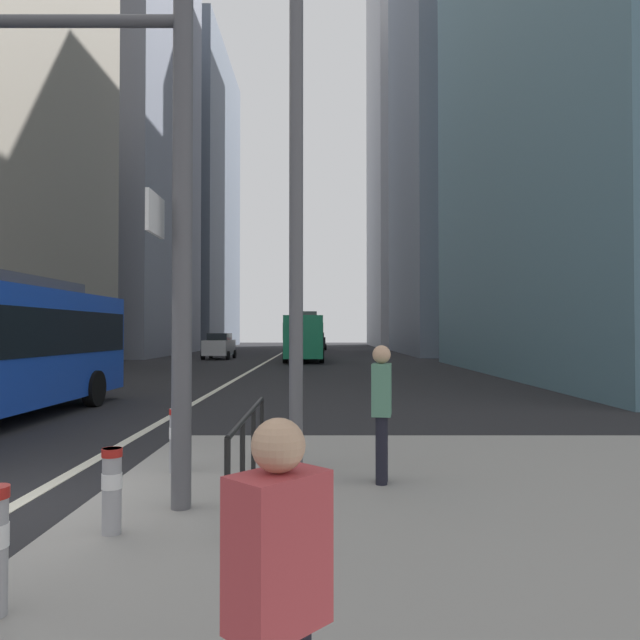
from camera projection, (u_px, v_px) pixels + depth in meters
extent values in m
plane|color=black|center=(243.00, 376.00, 26.82)|extent=(160.00, 160.00, 0.00)
cube|color=gray|center=(507.00, 533.00, 5.81)|extent=(9.00, 10.00, 0.15)
cube|color=beige|center=(265.00, 364.00, 36.82)|extent=(0.20, 80.00, 0.01)
cube|color=slate|center=(106.00, 130.00, 52.65)|extent=(13.70, 19.94, 40.73)
cube|color=slate|center=(179.00, 200.00, 79.71)|extent=(13.91, 25.14, 40.22)
cube|color=slate|center=(603.00, 45.00, 27.57)|extent=(10.41, 24.72, 31.40)
cube|color=slate|center=(463.00, 146.00, 55.08)|extent=(11.28, 20.16, 39.41)
cube|color=#9E9EA3|center=(418.00, 146.00, 81.25)|extent=(11.95, 21.42, 55.90)
cube|color=#4C4C51|center=(16.00, 284.00, 14.23)|extent=(1.85, 4.28, 0.30)
cylinder|color=black|center=(97.00, 388.00, 16.14)|extent=(0.32, 1.01, 1.00)
cylinder|color=black|center=(12.00, 388.00, 16.21)|extent=(0.32, 1.01, 1.00)
cube|color=#198456|center=(307.00, 336.00, 41.58)|extent=(2.65, 10.78, 2.75)
cube|color=black|center=(307.00, 332.00, 41.59)|extent=(2.68, 10.57, 1.10)
cube|color=#4C4C51|center=(306.00, 314.00, 40.00)|extent=(1.80, 3.89, 0.30)
cylinder|color=black|center=(292.00, 352.00, 44.99)|extent=(0.31, 1.00, 1.00)
cylinder|color=black|center=(323.00, 352.00, 45.01)|extent=(0.31, 1.00, 1.00)
cylinder|color=black|center=(288.00, 355.00, 38.11)|extent=(0.31, 1.00, 1.00)
cylinder|color=black|center=(324.00, 355.00, 38.13)|extent=(0.31, 1.00, 1.00)
cube|color=silver|center=(222.00, 347.00, 43.77)|extent=(1.88, 4.17, 1.10)
cube|color=black|center=(222.00, 337.00, 43.94)|extent=(1.55, 2.26, 0.52)
cylinder|color=black|center=(230.00, 355.00, 42.33)|extent=(0.24, 0.65, 0.64)
cylinder|color=black|center=(205.00, 355.00, 42.39)|extent=(0.24, 0.65, 0.64)
cylinder|color=black|center=(237.00, 354.00, 45.14)|extent=(0.24, 0.65, 0.64)
cylinder|color=black|center=(214.00, 354.00, 45.19)|extent=(0.24, 0.65, 0.64)
cube|color=maroon|center=(309.00, 342.00, 64.31)|extent=(1.94, 4.14, 1.10)
cube|color=black|center=(309.00, 335.00, 64.17)|extent=(1.58, 2.26, 0.52)
cylinder|color=black|center=(301.00, 347.00, 65.65)|extent=(0.24, 0.65, 0.64)
cylinder|color=black|center=(317.00, 347.00, 65.71)|extent=(0.24, 0.65, 0.64)
cylinder|color=black|center=(301.00, 348.00, 62.88)|extent=(0.24, 0.65, 0.64)
cylinder|color=black|center=(318.00, 348.00, 62.94)|extent=(0.24, 0.65, 0.64)
cube|color=black|center=(320.00, 342.00, 65.39)|extent=(1.82, 4.54, 1.10)
cube|color=black|center=(320.00, 335.00, 65.26)|extent=(1.51, 2.46, 0.52)
cylinder|color=black|center=(312.00, 347.00, 66.91)|extent=(0.23, 0.64, 0.64)
cylinder|color=black|center=(327.00, 347.00, 66.92)|extent=(0.23, 0.64, 0.64)
cylinder|color=black|center=(311.00, 347.00, 63.84)|extent=(0.23, 0.64, 0.64)
cylinder|color=black|center=(328.00, 347.00, 63.84)|extent=(0.23, 0.64, 0.64)
cylinder|color=#515156|center=(185.00, 236.00, 6.43)|extent=(0.22, 0.22, 6.00)
cube|color=white|center=(158.00, 215.00, 6.26)|extent=(0.04, 0.60, 0.44)
cylinder|color=#56565B|center=(299.00, 188.00, 8.36)|extent=(0.20, 0.20, 8.00)
cylinder|color=#99999E|center=(114.00, 491.00, 5.58)|extent=(0.18, 0.18, 0.82)
cylinder|color=white|center=(115.00, 480.00, 5.58)|extent=(0.19, 0.19, 0.15)
cylinder|color=#B21E19|center=(115.00, 452.00, 5.59)|extent=(0.20, 0.20, 0.08)
cylinder|color=#99999E|center=(179.00, 440.00, 8.00)|extent=(0.18, 0.18, 0.87)
cylinder|color=white|center=(179.00, 433.00, 8.00)|extent=(0.19, 0.19, 0.16)
cylinder|color=#B21E19|center=(179.00, 411.00, 8.01)|extent=(0.20, 0.20, 0.08)
cylinder|color=black|center=(230.00, 490.00, 5.36)|extent=(0.06, 0.06, 0.95)
cylinder|color=black|center=(245.00, 464.00, 6.41)|extent=(0.06, 0.06, 0.95)
cylinder|color=black|center=(256.00, 445.00, 7.46)|extent=(0.06, 0.06, 0.95)
cylinder|color=black|center=(264.00, 431.00, 8.51)|extent=(0.06, 0.06, 0.95)
cylinder|color=black|center=(251.00, 414.00, 6.94)|extent=(0.06, 3.15, 0.06)
cylinder|color=black|center=(384.00, 448.00, 7.52)|extent=(0.15, 0.15, 0.86)
cylinder|color=black|center=(384.00, 450.00, 7.36)|extent=(0.15, 0.15, 0.86)
cube|color=#4C7F66|center=(384.00, 390.00, 7.45)|extent=(0.30, 0.41, 0.66)
sphere|color=tan|center=(384.00, 354.00, 7.46)|extent=(0.24, 0.24, 0.24)
cube|color=#B73D42|center=(281.00, 551.00, 2.27)|extent=(0.44, 0.44, 0.60)
sphere|color=tan|center=(281.00, 445.00, 2.28)|extent=(0.22, 0.22, 0.22)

